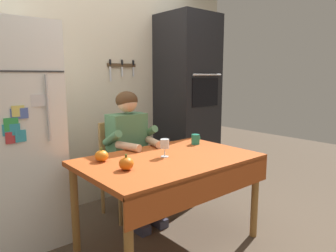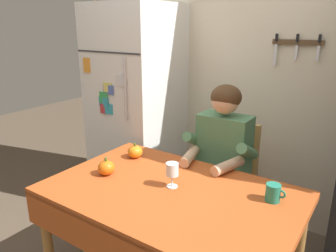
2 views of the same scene
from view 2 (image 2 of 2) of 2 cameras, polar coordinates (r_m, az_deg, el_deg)
The scene contains 9 objects.
back_wall_assembly at distance 2.77m, azimuth 16.22°, elevation 9.84°, with size 3.70×0.13×2.60m.
refrigerator at distance 2.99m, azimuth -5.42°, elevation 3.16°, with size 0.68×0.71×1.80m.
dining_table at distance 1.89m, azimuth 0.09°, elevation -13.60°, with size 1.40×0.90×0.74m.
chair_behind_person at distance 2.57m, azimuth 10.57°, elevation -8.76°, with size 0.40×0.40×0.93m.
seated_person at distance 2.32m, azimuth 8.95°, elevation -5.50°, with size 0.47×0.55×1.25m.
coffee_mug at distance 1.83m, azimuth 17.90°, elevation -11.02°, with size 0.11×0.08×0.10m.
wine_glass at distance 1.86m, azimuth 0.74°, elevation -7.76°, with size 0.07×0.07×0.15m.
pumpkin_large at distance 2.06m, azimuth -10.71°, elevation -7.16°, with size 0.10×0.10×0.11m.
pumpkin_medium at distance 2.29m, azimuth -5.76°, elevation -4.49°, with size 0.10×0.10×0.11m.
Camera 2 is at (0.91, -1.26, 1.63)m, focal length 34.93 mm.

